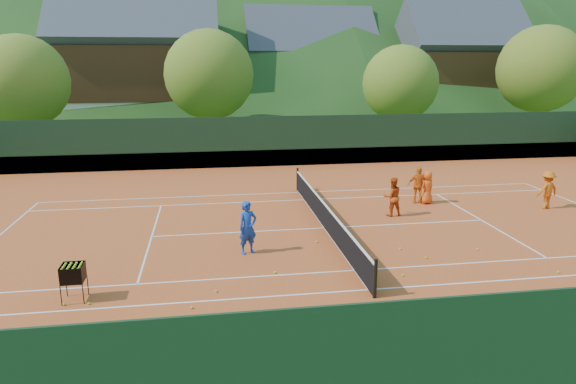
{
  "coord_description": "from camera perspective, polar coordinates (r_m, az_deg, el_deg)",
  "views": [
    {
      "loc": [
        -4.24,
        -18.08,
        6.19
      ],
      "look_at": [
        -1.41,
        0.0,
        1.49
      ],
      "focal_mm": 32.0,
      "sensor_mm": 36.0,
      "label": 1
    }
  ],
  "objects": [
    {
      "name": "tree_b",
      "position": [
        38.1,
        -8.75,
        12.75
      ],
      "size": [
        6.4,
        6.4,
        8.4
      ],
      "color": "#422A1A",
      "rests_on": "ground"
    },
    {
      "name": "coach",
      "position": [
        16.82,
        -4.5,
        -3.96
      ],
      "size": [
        0.76,
        0.64,
        1.77
      ],
      "primitive_type": "imported",
      "rotation": [
        0.0,
        0.0,
        0.41
      ],
      "color": "#193FA6",
      "rests_on": "clay_court"
    },
    {
      "name": "tennis_ball_1",
      "position": [
        17.5,
        27.84,
        -7.87
      ],
      "size": [
        0.07,
        0.07,
        0.07
      ],
      "primitive_type": "sphere",
      "color": "#C6D623",
      "rests_on": "clay_court"
    },
    {
      "name": "tennis_ball_8",
      "position": [
        12.0,
        2.36,
        -16.36
      ],
      "size": [
        0.07,
        0.07,
        0.07
      ],
      "primitive_type": "sphere",
      "color": "#C6D623",
      "rests_on": "clay_court"
    },
    {
      "name": "tennis_ball_19",
      "position": [
        17.74,
        12.36,
        -6.18
      ],
      "size": [
        0.07,
        0.07,
        0.07
      ],
      "primitive_type": "sphere",
      "color": "#C6D623",
      "rests_on": "clay_court"
    },
    {
      "name": "tennis_ball_6",
      "position": [
        18.45,
        20.35,
        -5.96
      ],
      "size": [
        0.07,
        0.07,
        0.07
      ],
      "primitive_type": "sphere",
      "color": "#C6D623",
      "rests_on": "clay_court"
    },
    {
      "name": "tennis_ball_15",
      "position": [
        14.62,
        -21.26,
        -11.47
      ],
      "size": [
        0.07,
        0.07,
        0.07
      ],
      "primitive_type": "sphere",
      "color": "#C6D623",
      "rests_on": "clay_court"
    },
    {
      "name": "tree_a",
      "position": [
        37.97,
        -27.46,
        10.83
      ],
      "size": [
        6.0,
        6.0,
        7.88
      ],
      "color": "#422B1A",
      "rests_on": "ground"
    },
    {
      "name": "chalet_left",
      "position": [
        48.43,
        -16.17,
        13.21
      ],
      "size": [
        13.8,
        9.93,
        12.92
      ],
      "color": "beige",
      "rests_on": "ground"
    },
    {
      "name": "tennis_ball_12",
      "position": [
        17.18,
        15.09,
        -7.04
      ],
      "size": [
        0.07,
        0.07,
        0.07
      ],
      "primitive_type": "sphere",
      "color": "#C6D623",
      "rests_on": "clay_court"
    },
    {
      "name": "tennis_ball_17",
      "position": [
        12.1,
        1.9,
        -16.09
      ],
      "size": [
        0.07,
        0.07,
        0.07
      ],
      "primitive_type": "sphere",
      "color": "#C6D623",
      "rests_on": "clay_court"
    },
    {
      "name": "tennis_ball_5",
      "position": [
        11.9,
        18.66,
        -17.47
      ],
      "size": [
        0.07,
        0.07,
        0.07
      ],
      "primitive_type": "sphere",
      "color": "#C6D623",
      "rests_on": "clay_court"
    },
    {
      "name": "tennis_ball_11",
      "position": [
        14.96,
        23.86,
        -11.13
      ],
      "size": [
        0.07,
        0.07,
        0.07
      ],
      "primitive_type": "sphere",
      "color": "#C6D623",
      "rests_on": "clay_court"
    },
    {
      "name": "tennis_ball_9",
      "position": [
        13.8,
        12.27,
        -12.35
      ],
      "size": [
        0.07,
        0.07,
        0.07
      ],
      "primitive_type": "sphere",
      "color": "#C6D623",
      "rests_on": "clay_court"
    },
    {
      "name": "tennis_ball_10",
      "position": [
        18.01,
        3.24,
        -5.53
      ],
      "size": [
        0.07,
        0.07,
        0.07
      ],
      "primitive_type": "sphere",
      "color": "#C6D623",
      "rests_on": "clay_court"
    },
    {
      "name": "tennis_ball_0",
      "position": [
        15.67,
        12.64,
        -9.03
      ],
      "size": [
        0.07,
        0.07,
        0.07
      ],
      "primitive_type": "sphere",
      "color": "#C6D623",
      "rests_on": "clay_court"
    },
    {
      "name": "ball_hopper",
      "position": [
        14.73,
        -22.79,
        -8.39
      ],
      "size": [
        0.57,
        0.57,
        1.0
      ],
      "color": "black",
      "rests_on": "clay_court"
    },
    {
      "name": "tennis_ball_2",
      "position": [
        16.82,
        -22.07,
        -8.1
      ],
      "size": [
        0.07,
        0.07,
        0.07
      ],
      "primitive_type": "sphere",
      "color": "#C6D623",
      "rests_on": "clay_court"
    },
    {
      "name": "tennis_ball_4",
      "position": [
        15.51,
        -1.45,
        -8.91
      ],
      "size": [
        0.07,
        0.07,
        0.07
      ],
      "primitive_type": "sphere",
      "color": "#C6D623",
      "rests_on": "clay_court"
    },
    {
      "name": "student_b",
      "position": [
        23.4,
        14.31,
        0.73
      ],
      "size": [
        1.03,
        0.67,
        1.64
      ],
      "primitive_type": "imported",
      "rotation": [
        0.0,
        0.0,
        2.84
      ],
      "color": "orange",
      "rests_on": "clay_court"
    },
    {
      "name": "ground",
      "position": [
        19.58,
        4.09,
        -4.06
      ],
      "size": [
        400.0,
        400.0,
        0.0
      ],
      "primitive_type": "plane",
      "color": "#2E531A",
      "rests_on": "ground"
    },
    {
      "name": "chalet_mid",
      "position": [
        53.1,
        2.28,
        13.1
      ],
      "size": [
        12.65,
        8.82,
        11.45
      ],
      "color": "beige",
      "rests_on": "ground"
    },
    {
      "name": "court_lines",
      "position": [
        19.57,
        4.09,
        -4.0
      ],
      "size": [
        23.83,
        11.03,
        0.0
      ],
      "color": "silver",
      "rests_on": "clay_court"
    },
    {
      "name": "tennis_ball_16",
      "position": [
        12.02,
        -18.95,
        -17.15
      ],
      "size": [
        0.07,
        0.07,
        0.07
      ],
      "primitive_type": "sphere",
      "color": "#C6D623",
      "rests_on": "clay_court"
    },
    {
      "name": "tennis_net",
      "position": [
        19.42,
        4.12,
        -2.61
      ],
      "size": [
        0.1,
        12.07,
        1.1
      ],
      "color": "black",
      "rests_on": "clay_court"
    },
    {
      "name": "tennis_ball_3",
      "position": [
        14.46,
        -7.96,
        -10.84
      ],
      "size": [
        0.07,
        0.07,
        0.07
      ],
      "primitive_type": "sphere",
      "color": "#C6D623",
      "rests_on": "clay_court"
    },
    {
      "name": "tree_c",
      "position": [
        39.76,
        12.36,
        11.71
      ],
      "size": [
        5.6,
        5.6,
        7.35
      ],
      "color": "#422B1A",
      "rests_on": "ground"
    },
    {
      "name": "chalet_right",
      "position": [
        53.86,
        18.31,
        12.71
      ],
      "size": [
        11.5,
        8.82,
        11.91
      ],
      "color": "beige",
      "rests_on": "ground"
    },
    {
      "name": "tennis_ball_14",
      "position": [
        13.68,
        -10.66,
        -12.51
      ],
      "size": [
        0.07,
        0.07,
        0.07
      ],
      "primitive_type": "sphere",
      "color": "#C6D623",
      "rests_on": "clay_court"
    },
    {
      "name": "student_c",
      "position": [
        23.47,
        15.2,
        0.5
      ],
      "size": [
        0.84,
        0.71,
        1.46
      ],
      "primitive_type": "imported",
      "rotation": [
        0.0,
        0.0,
        3.55
      ],
      "color": "#F45715",
      "rests_on": "clay_court"
    },
    {
      "name": "student_d",
      "position": [
        24.52,
        26.83,
        0.22
      ],
      "size": [
        1.15,
        0.79,
        1.63
      ],
      "primitive_type": "imported",
      "rotation": [
        0.0,
        0.0,
        3.33
      ],
      "color": "#D26012",
      "rests_on": "clay_court"
    },
    {
      "name": "student_a",
      "position": [
        21.27,
        11.51,
        -0.51
      ],
      "size": [
        0.81,
        0.65,
        1.6
      ],
      "primitive_type": "imported",
      "rotation": [
        0.0,
        0.0,
        3.19
      ],
      "color": "#CA4512",
      "rests_on": "clay_court"
    },
    {
      "name": "tree_d",
      "position": [
        46.26,
        26.29,
        12.13
      ],
      "size": [
        6.8,
        6.8,
        8.93
      ],
      "color": "#3C2618",
      "rests_on": "ground"
    },
    {
      "name": "clay_court",
      "position": [
        19.58,
        4.09,
        -4.03
      ],
      "size": [
        40.0,
        24.0,
        0.02
      ],
      "primitive_type": "cube",
      "color": "#B2471C",
      "rests_on": "ground"
    },
    {
      "name": "tennis_ball_18",
      "position": [
        14.81,
        -23.63,
        -11.36
      ],
      "size": [
        0.07,
        0.07,
        0.07
      ],
      "primitive_type": "sphere",
      "color": "#C6D623",
      "rests_on": "clay_court"
    },
    {
      "name": "perimeter_fence",
      "position": [
        19.22,
        4.16,
        -0.47
      ],
      "size": [
        40.4,
        24.24,
        3.0
      ],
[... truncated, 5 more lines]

